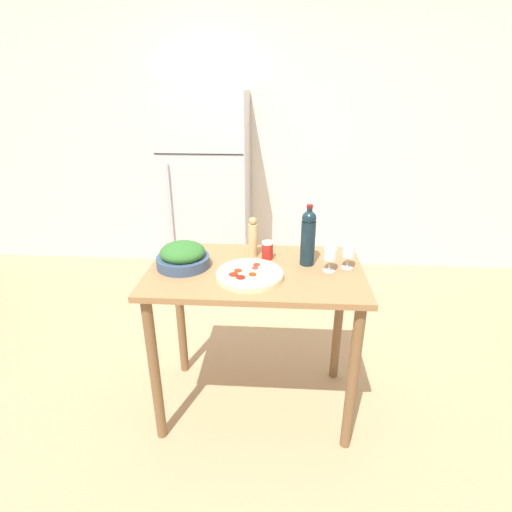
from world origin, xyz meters
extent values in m
plane|color=tan|center=(0.00, 0.00, 0.00)|extent=(14.00, 14.00, 0.00)
cube|color=silver|center=(0.00, 2.17, 1.30)|extent=(6.40, 0.06, 2.60)
cube|color=#B7BCC1|center=(-0.58, 1.80, 0.89)|extent=(0.78, 0.64, 1.78)
cube|color=black|center=(-0.58, 1.48, 1.28)|extent=(0.77, 0.01, 0.01)
cylinder|color=#B2B2B7|center=(-0.85, 1.46, 0.80)|extent=(0.02, 0.02, 0.80)
cube|color=olive|center=(0.00, 0.00, 0.91)|extent=(1.15, 0.69, 0.03)
cylinder|color=brown|center=(-0.51, -0.28, 0.45)|extent=(0.06, 0.06, 0.89)
cylinder|color=brown|center=(0.51, -0.28, 0.45)|extent=(0.06, 0.06, 0.89)
cylinder|color=brown|center=(-0.51, 0.28, 0.45)|extent=(0.06, 0.06, 0.89)
cylinder|color=brown|center=(0.51, 0.28, 0.45)|extent=(0.06, 0.06, 0.89)
cylinder|color=#142833|center=(0.28, 0.08, 1.05)|extent=(0.08, 0.08, 0.25)
sphere|color=#142833|center=(0.28, 0.08, 1.19)|extent=(0.08, 0.08, 0.08)
cylinder|color=#142833|center=(0.28, 0.08, 1.22)|extent=(0.03, 0.03, 0.06)
cylinder|color=maroon|center=(0.28, 0.08, 1.25)|extent=(0.03, 0.03, 0.02)
cylinder|color=silver|center=(0.39, 0.00, 0.93)|extent=(0.06, 0.06, 0.00)
cylinder|color=silver|center=(0.39, 0.00, 0.96)|extent=(0.01, 0.01, 0.06)
cylinder|color=white|center=(0.39, 0.00, 1.02)|extent=(0.07, 0.07, 0.06)
cylinder|color=maroon|center=(0.39, 0.00, 1.00)|extent=(0.06, 0.06, 0.02)
cylinder|color=silver|center=(0.49, 0.04, 0.93)|extent=(0.06, 0.06, 0.00)
cylinder|color=silver|center=(0.49, 0.04, 0.96)|extent=(0.01, 0.01, 0.06)
cylinder|color=white|center=(0.49, 0.04, 1.02)|extent=(0.07, 0.07, 0.06)
cylinder|color=maroon|center=(0.49, 0.04, 1.00)|extent=(0.06, 0.06, 0.00)
cylinder|color=tan|center=(-0.03, 0.18, 1.02)|extent=(0.05, 0.05, 0.19)
sphere|color=tan|center=(-0.03, 0.18, 1.14)|extent=(0.04, 0.04, 0.04)
cylinder|color=#384C6B|center=(-0.39, 0.01, 0.96)|extent=(0.28, 0.28, 0.06)
ellipsoid|color=#2D6628|center=(-0.39, 0.01, 1.01)|extent=(0.24, 0.24, 0.10)
cylinder|color=beige|center=(-0.02, -0.11, 0.94)|extent=(0.34, 0.34, 0.02)
torus|color=beige|center=(-0.02, -0.11, 0.95)|extent=(0.34, 0.34, 0.02)
cylinder|color=red|center=(-0.01, -0.12, 0.95)|extent=(0.04, 0.04, 0.01)
cylinder|color=#B12713|center=(0.01, 0.00, 0.95)|extent=(0.04, 0.04, 0.01)
cylinder|color=#B6160C|center=(-0.06, -0.15, 0.95)|extent=(0.05, 0.05, 0.01)
cylinder|color=red|center=(-0.10, -0.12, 0.95)|extent=(0.05, 0.05, 0.01)
cylinder|color=#B42A10|center=(-0.09, -0.08, 0.95)|extent=(0.04, 0.04, 0.01)
cylinder|color=#B72C21|center=(0.00, -0.04, 0.95)|extent=(0.03, 0.03, 0.01)
cylinder|color=#B2231E|center=(0.06, 0.14, 0.97)|extent=(0.06, 0.06, 0.09)
cylinder|color=white|center=(0.06, 0.14, 1.02)|extent=(0.06, 0.06, 0.01)
camera|label=1|loc=(0.12, -1.92, 1.84)|focal=28.00mm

